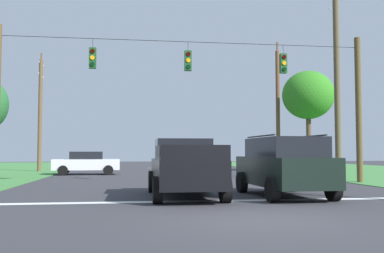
{
  "coord_description": "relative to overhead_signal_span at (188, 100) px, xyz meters",
  "views": [
    {
      "loc": [
        -2.79,
        -9.72,
        1.51
      ],
      "look_at": [
        0.35,
        12.92,
        2.81
      ],
      "focal_mm": 41.61,
      "sensor_mm": 36.0,
      "label": 1
    }
  ],
  "objects": [
    {
      "name": "lane_dash_2",
      "position": [
        0.12,
        12.39,
        -3.95
      ],
      "size": [
        2.5,
        0.15,
        0.01
      ],
      "primitive_type": "cube",
      "rotation": [
        0.0,
        0.0,
        1.57
      ],
      "color": "white",
      "rests_on": "ground"
    },
    {
      "name": "distant_car_crossing_white",
      "position": [
        -5.55,
        9.64,
        -3.16
      ],
      "size": [
        4.41,
        2.24,
        1.52
      ],
      "color": "silver",
      "rests_on": "ground"
    },
    {
      "name": "lane_dash_1",
      "position": [
        0.12,
        5.48,
        -3.95
      ],
      "size": [
        2.5,
        0.15,
        0.01
      ],
      "primitive_type": "cube",
      "rotation": [
        0.0,
        0.0,
        1.57
      ],
      "color": "white",
      "rests_on": "ground"
    },
    {
      "name": "ground_plane",
      "position": [
        0.12,
        -10.81,
        -3.95
      ],
      "size": [
        120.0,
        120.0,
        0.0
      ],
      "primitive_type": "plane",
      "color": "#333338"
    },
    {
      "name": "lane_dash_0",
      "position": [
        0.12,
        -1.02,
        -3.95
      ],
      "size": [
        2.5,
        0.15,
        0.01
      ],
      "primitive_type": "cube",
      "rotation": [
        0.0,
        0.0,
        1.57
      ],
      "color": "white",
      "rests_on": "ground"
    },
    {
      "name": "overhead_signal_span",
      "position": [
        0.0,
        0.0,
        0.0
      ],
      "size": [
        17.34,
        0.31,
        7.19
      ],
      "color": "brown",
      "rests_on": "ground"
    },
    {
      "name": "pickup_truck",
      "position": [
        -0.86,
        -5.63,
        -2.98
      ],
      "size": [
        2.31,
        5.41,
        1.95
      ],
      "color": "black",
      "rests_on": "ground"
    },
    {
      "name": "stop_bar_stripe",
      "position": [
        0.12,
        -7.02,
        -3.95
      ],
      "size": [
        14.58,
        0.45,
        0.01
      ],
      "primitive_type": "cube",
      "color": "white",
      "rests_on": "ground"
    },
    {
      "name": "suv_black",
      "position": [
        2.47,
        -6.02,
        -2.89
      ],
      "size": [
        2.35,
        4.87,
        2.05
      ],
      "color": "black",
      "rests_on": "ground"
    },
    {
      "name": "tree_roadside_right",
      "position": [
        10.57,
        11.2,
        1.79
      ],
      "size": [
        3.87,
        3.87,
        7.6
      ],
      "color": "brown",
      "rests_on": "ground"
    },
    {
      "name": "utility_pole_far_right",
      "position": [
        9.1,
        13.84,
        1.03
      ],
      "size": [
        0.33,
        1.93,
        10.42
      ],
      "color": "brown",
      "rests_on": "ground"
    },
    {
      "name": "lane_dash_3",
      "position": [
        0.12,
        21.12,
        -3.95
      ],
      "size": [
        2.5,
        0.15,
        0.01
      ],
      "primitive_type": "cube",
      "rotation": [
        0.0,
        0.0,
        1.57
      ],
      "color": "white",
      "rests_on": "ground"
    },
    {
      "name": "utility_pole_mid_right",
      "position": [
        8.69,
        2.62,
        1.21
      ],
      "size": [
        0.33,
        1.61,
        10.63
      ],
      "color": "brown",
      "rests_on": "ground"
    },
    {
      "name": "utility_pole_mid_left",
      "position": [
        -9.57,
        14.8,
        0.62
      ],
      "size": [
        0.3,
        1.88,
        9.16
      ],
      "color": "brown",
      "rests_on": "ground"
    }
  ]
}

